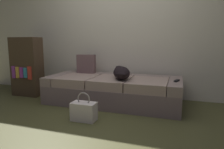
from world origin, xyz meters
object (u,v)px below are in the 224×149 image
Objects in this scene: tv_remote at (177,81)px; couch at (113,90)px; throw_pillow at (86,64)px; handbag at (84,111)px; bookshelf at (27,67)px; dog_dark at (121,72)px.

couch is at bearing -166.79° from tv_remote.
handbag is (0.49, -1.12, -0.49)m from throw_pillow.
bookshelf is at bearing -178.89° from couch.
handbag is at bearing -66.27° from throw_pillow.
tv_remote reaches higher than couch.
tv_remote is at bearing -3.29° from couch.
couch is 1.99× the size of bookshelf.
throw_pillow reaches higher than tv_remote.
bookshelf reaches higher than handbag.
tv_remote reaches higher than handbag.
bookshelf is (-2.72, 0.02, 0.10)m from tv_remote.
throw_pillow is 1.32m from handbag.
couch is 0.38m from dog_dark.
throw_pillow reaches higher than dog_dark.
bookshelf is at bearing 177.51° from dog_dark.
couch is 0.87m from handbag.
tv_remote is at bearing -11.29° from throw_pillow.
handbag is at bearing -111.49° from dog_dark.
couch is 5.79× the size of handbag.
couch is 3.91× the size of dog_dark.
throw_pillow reaches higher than couch.
throw_pillow reaches higher than handbag.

